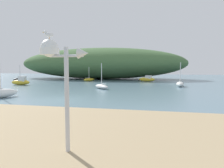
# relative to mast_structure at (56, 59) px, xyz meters

# --- Properties ---
(ground_plane) EXTENTS (120.00, 120.00, 0.00)m
(ground_plane) POSITION_rel_mast_structure_xyz_m (-4.45, 9.18, -2.69)
(ground_plane) COLOR slate
(distant_hill) EXTENTS (36.79, 14.53, 6.72)m
(distant_hill) POSITION_rel_mast_structure_xyz_m (-9.18, 37.94, 0.67)
(distant_hill) COLOR #476B3D
(distant_hill) RESTS_ON ground
(mast_structure) EXTENTS (1.34, 0.51, 3.02)m
(mast_structure) POSITION_rel_mast_structure_xyz_m (0.00, 0.00, 0.00)
(mast_structure) COLOR silver
(mast_structure) RESTS_ON beach_sand
(seagull_on_radar) EXTENTS (0.27, 0.23, 0.22)m
(seagull_on_radar) POSITION_rel_mast_structure_xyz_m (-0.20, -0.01, 0.66)
(seagull_on_radar) COLOR orange
(seagull_on_radar) RESTS_ON mast_structure
(sailboat_off_point) EXTENTS (2.47, 2.63, 2.97)m
(sailboat_off_point) POSITION_rel_mast_structure_xyz_m (-3.47, 17.60, -2.41)
(sailboat_off_point) COLOR white
(sailboat_off_point) RESTS_ON ground
(sailboat_mid_channel) EXTENTS (1.85, 2.98, 3.55)m
(sailboat_mid_channel) POSITION_rel_mast_structure_xyz_m (-9.64, 9.00, -2.30)
(sailboat_mid_channel) COLOR white
(sailboat_mid_channel) RESTS_ON ground
(motorboat_near_shore) EXTENTS (3.00, 1.69, 1.09)m
(motorboat_near_shore) POSITION_rel_mast_structure_xyz_m (1.27, 30.94, -2.24)
(motorboat_near_shore) COLOR gold
(motorboat_near_shore) RESTS_ON ground
(sailboat_outer_mooring) EXTENTS (1.96, 2.43, 2.58)m
(sailboat_outer_mooring) POSITION_rel_mast_structure_xyz_m (-9.19, 30.06, -2.42)
(sailboat_outer_mooring) COLOR gold
(sailboat_outer_mooring) RESTS_ON ground
(sailboat_centre_water) EXTENTS (1.44, 2.80, 2.87)m
(sailboat_centre_water) POSITION_rel_mast_structure_xyz_m (-19.98, 25.38, -2.29)
(sailboat_centre_water) COLOR black
(sailboat_centre_water) RESTS_ON ground
(sailboat_far_right) EXTENTS (1.11, 2.57, 3.12)m
(sailboat_far_right) POSITION_rel_mast_structure_xyz_m (5.79, 22.20, -2.35)
(sailboat_far_right) COLOR white
(sailboat_far_right) RESTS_ON ground
(motorboat_inner_mooring) EXTENTS (2.71, 1.30, 1.26)m
(motorboat_inner_mooring) POSITION_rel_mast_structure_xyz_m (-15.94, 20.10, -2.20)
(motorboat_inner_mooring) COLOR gold
(motorboat_inner_mooring) RESTS_ON ground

